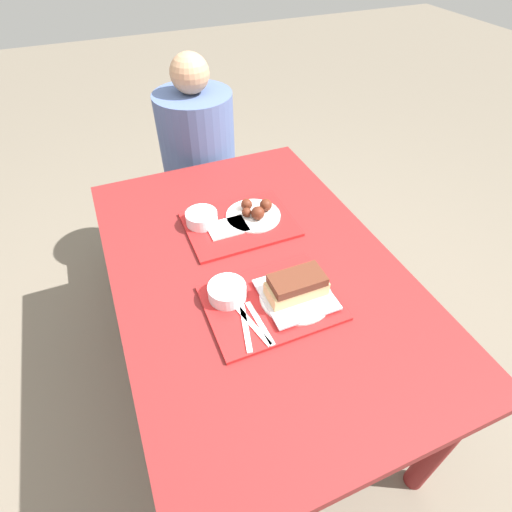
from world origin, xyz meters
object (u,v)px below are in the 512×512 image
object	(u,v)px
tray_near	(271,303)
bowl_coleslaw_far	(202,217)
person_seated_across	(197,143)
tray_far	(240,224)
wings_plate_far	(255,212)
bowl_coleslaw_near	(227,291)
brisket_sandwich_plate	(296,289)

from	to	relation	value
tray_near	bowl_coleslaw_far	distance (m)	0.46
bowl_coleslaw_far	person_seated_across	world-z (taller)	person_seated_across
bowl_coleslaw_far	person_seated_across	bearing A→B (deg)	75.33
tray_far	bowl_coleslaw_far	bearing A→B (deg)	156.88
tray_near	wings_plate_far	xyz separation A→B (m)	(0.12, 0.42, 0.02)
bowl_coleslaw_near	bowl_coleslaw_far	bearing A→B (deg)	84.83
tray_far	person_seated_across	size ratio (longest dim) A/B	0.55
bowl_coleslaw_near	bowl_coleslaw_far	size ratio (longest dim) A/B	1.00
tray_near	bowl_coleslaw_far	size ratio (longest dim) A/B	3.36
bowl_coleslaw_near	person_seated_across	size ratio (longest dim) A/B	0.16
tray_far	tray_near	bearing A→B (deg)	-96.71
bowl_coleslaw_near	wings_plate_far	xyz separation A→B (m)	(0.23, 0.35, -0.01)
tray_near	person_seated_across	size ratio (longest dim) A/B	0.55
tray_near	bowl_coleslaw_near	bearing A→B (deg)	148.85
tray_near	brisket_sandwich_plate	xyz separation A→B (m)	(0.08, -0.01, 0.04)
tray_near	wings_plate_far	distance (m)	0.43
tray_near	bowl_coleslaw_far	bearing A→B (deg)	100.35
wings_plate_far	person_seated_across	world-z (taller)	person_seated_across
tray_far	brisket_sandwich_plate	world-z (taller)	brisket_sandwich_plate
tray_far	bowl_coleslaw_far	distance (m)	0.14
tray_near	person_seated_across	xyz separation A→B (m)	(0.09, 1.10, -0.02)
tray_far	person_seated_across	world-z (taller)	person_seated_across
bowl_coleslaw_near	bowl_coleslaw_far	xyz separation A→B (m)	(0.03, 0.38, 0.00)
brisket_sandwich_plate	wings_plate_far	bearing A→B (deg)	84.74
brisket_sandwich_plate	person_seated_across	size ratio (longest dim) A/B	0.31
tray_far	bowl_coleslaw_near	xyz separation A→B (m)	(-0.16, -0.33, 0.03)
person_seated_across	tray_near	bearing A→B (deg)	-94.51
brisket_sandwich_plate	bowl_coleslaw_far	distance (m)	0.49
tray_far	bowl_coleslaw_far	size ratio (longest dim) A/B	3.36
tray_far	person_seated_across	bearing A→B (deg)	86.74
bowl_coleslaw_far	person_seated_across	distance (m)	0.67
bowl_coleslaw_far	wings_plate_far	bearing A→B (deg)	-10.45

